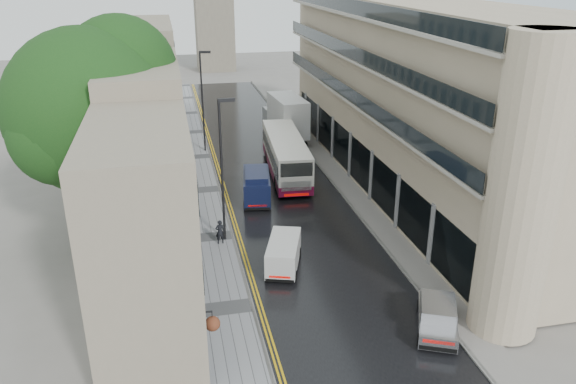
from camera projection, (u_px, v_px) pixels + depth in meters
name	position (u px, v px, depth m)	size (l,w,h in m)	color
road	(276.00, 185.00, 45.00)	(9.00, 85.00, 0.02)	black
left_sidewalk	(203.00, 190.00, 43.83)	(2.70, 85.00, 0.12)	gray
right_sidewalk	(341.00, 180.00, 46.05)	(1.80, 85.00, 0.12)	slate
old_shop_row	(149.00, 111.00, 43.14)	(4.50, 56.00, 12.00)	gray
modern_block	(411.00, 97.00, 43.04)	(8.00, 40.00, 14.00)	tan
tree_near	(92.00, 138.00, 33.14)	(10.56, 10.56, 13.89)	black
tree_far	(114.00, 101.00, 45.23)	(9.24, 9.24, 12.46)	black
cream_bus	(276.00, 170.00, 43.70)	(2.66, 11.72, 3.20)	white
white_lorry	(279.00, 124.00, 53.69)	(2.59, 8.63, 4.53)	silver
silver_hatchback	(420.00, 331.00, 25.86)	(1.76, 4.03, 1.51)	#B3B2B7
white_van	(267.00, 265.00, 31.29)	(1.69, 3.93, 1.78)	silver
navy_van	(245.00, 193.00, 40.20)	(1.92, 4.79, 2.44)	black
pedestrian	(220.00, 232.00, 35.14)	(0.58, 0.38, 1.59)	black
lamp_post_near	(222.00, 173.00, 34.26)	(1.02, 0.23, 9.06)	black
lamp_post_far	(203.00, 103.00, 51.32)	(1.03, 0.23, 9.18)	#232326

